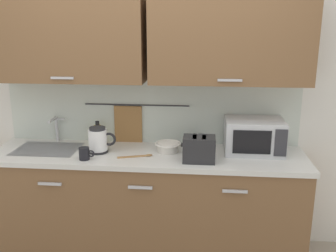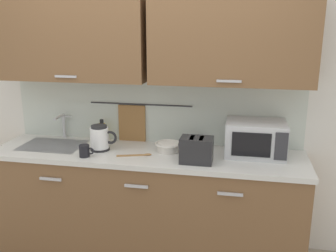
# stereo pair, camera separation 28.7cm
# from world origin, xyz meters

# --- Properties ---
(counter_unit) EXTENTS (2.53, 0.64, 0.90)m
(counter_unit) POSITION_xyz_m (-0.01, 0.30, 0.46)
(counter_unit) COLOR brown
(counter_unit) RESTS_ON ground
(back_wall_assembly) EXTENTS (3.70, 0.41, 2.50)m
(back_wall_assembly) POSITION_xyz_m (-0.00, 0.53, 1.52)
(back_wall_assembly) COLOR silver
(back_wall_assembly) RESTS_ON ground
(sink_faucet) EXTENTS (0.09, 0.17, 0.22)m
(sink_faucet) POSITION_xyz_m (-0.83, 0.53, 1.04)
(sink_faucet) COLOR #B2B5BA
(sink_faucet) RESTS_ON counter_unit
(microwave) EXTENTS (0.46, 0.35, 0.27)m
(microwave) POSITION_xyz_m (0.85, 0.41, 1.04)
(microwave) COLOR silver
(microwave) RESTS_ON counter_unit
(electric_kettle) EXTENTS (0.23, 0.16, 0.21)m
(electric_kettle) POSITION_xyz_m (-0.38, 0.28, 1.00)
(electric_kettle) COLOR black
(electric_kettle) RESTS_ON counter_unit
(dish_soap_bottle) EXTENTS (0.06, 0.06, 0.20)m
(dish_soap_bottle) POSITION_xyz_m (-0.45, 0.51, 0.99)
(dish_soap_bottle) COLOR yellow
(dish_soap_bottle) RESTS_ON counter_unit
(mug_near_sink) EXTENTS (0.12, 0.08, 0.09)m
(mug_near_sink) POSITION_xyz_m (-0.44, 0.10, 0.95)
(mug_near_sink) COLOR black
(mug_near_sink) RESTS_ON counter_unit
(mixing_bowl) EXTENTS (0.21, 0.21, 0.08)m
(mixing_bowl) POSITION_xyz_m (0.17, 0.34, 0.94)
(mixing_bowl) COLOR silver
(mixing_bowl) RESTS_ON counter_unit
(toaster) EXTENTS (0.26, 0.17, 0.19)m
(toaster) POSITION_xyz_m (0.42, 0.16, 1.00)
(toaster) COLOR #232326
(toaster) RESTS_ON counter_unit
(mug_by_kettle) EXTENTS (0.12, 0.08, 0.09)m
(mug_by_kettle) POSITION_xyz_m (0.36, 0.50, 0.95)
(mug_by_kettle) COLOR black
(mug_by_kettle) RESTS_ON counter_unit
(wooden_spoon) EXTENTS (0.27, 0.11, 0.01)m
(wooden_spoon) POSITION_xyz_m (-0.04, 0.21, 0.91)
(wooden_spoon) COLOR #9E7042
(wooden_spoon) RESTS_ON counter_unit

